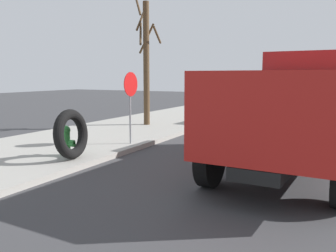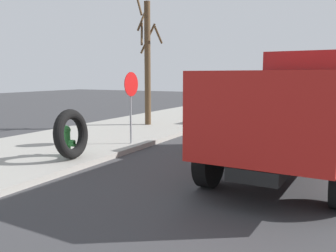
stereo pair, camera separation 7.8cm
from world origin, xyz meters
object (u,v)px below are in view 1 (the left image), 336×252
object	(u,v)px
fire_hydrant	(66,139)
dump_truck_yellow	(327,82)
dump_truck_red	(297,104)
bare_tree	(146,59)
dump_truck_blue	(332,84)
dump_truck_orange	(293,89)
stop_sign	(130,94)
loose_tire	(71,134)

from	to	relation	value
fire_hydrant	dump_truck_yellow	distance (m)	34.04
dump_truck_red	dump_truck_yellow	world-z (taller)	same
bare_tree	dump_truck_blue	bearing A→B (deg)	-18.95
dump_truck_red	dump_truck_orange	bearing A→B (deg)	8.67
dump_truck_blue	bare_tree	xyz separation A→B (m)	(-18.96, 6.51, 1.41)
stop_sign	dump_truck_blue	distance (m)	23.59
fire_hydrant	dump_truck_yellow	size ratio (longest dim) A/B	0.12
stop_sign	bare_tree	size ratio (longest dim) A/B	0.38
loose_tire	fire_hydrant	bearing A→B (deg)	56.85
loose_tire	bare_tree	size ratio (longest dim) A/B	0.22
dump_truck_red	dump_truck_orange	size ratio (longest dim) A/B	1.00
dump_truck_red	stop_sign	bearing A→B (deg)	87.43
dump_truck_blue	bare_tree	world-z (taller)	bare_tree
loose_tire	dump_truck_red	bearing A→B (deg)	-66.02
dump_truck_orange	loose_tire	bearing A→B (deg)	164.36
loose_tire	dump_truck_red	xyz separation A→B (m)	(2.32, -5.22, 0.80)
stop_sign	loose_tire	bearing A→B (deg)	175.95
dump_truck_yellow	dump_truck_orange	bearing A→B (deg)	179.05
loose_tire	dump_truck_blue	size ratio (longest dim) A/B	0.19
stop_sign	dump_truck_orange	xyz separation A→B (m)	(10.35, -3.43, -0.12)
loose_tire	dump_truck_red	world-z (taller)	dump_truck_red
loose_tire	dump_truck_yellow	xyz separation A→B (m)	(34.04, -3.96, 0.80)
dump_truck_red	dump_truck_blue	bearing A→B (deg)	1.03
dump_truck_red	dump_truck_blue	world-z (taller)	same
stop_sign	dump_truck_orange	world-z (taller)	dump_truck_orange
stop_sign	dump_truck_blue	size ratio (longest dim) A/B	0.32
dump_truck_blue	fire_hydrant	bearing A→B (deg)	168.28
dump_truck_orange	dump_truck_blue	world-z (taller)	same
dump_truck_red	dump_truck_blue	size ratio (longest dim) A/B	1.01
fire_hydrant	dump_truck_red	size ratio (longest dim) A/B	0.12
dump_truck_blue	dump_truck_red	bearing A→B (deg)	-178.97
loose_tire	dump_truck_blue	bearing A→B (deg)	-10.59
dump_truck_red	dump_truck_yellow	distance (m)	31.74
dump_truck_red	dump_truck_orange	distance (m)	10.69
loose_tire	stop_sign	world-z (taller)	stop_sign
dump_truck_orange	bare_tree	xyz separation A→B (m)	(-6.17, 5.32, 1.41)
dump_truck_blue	dump_truck_yellow	bearing A→B (deg)	5.75
loose_tire	stop_sign	distance (m)	2.72
dump_truck_blue	dump_truck_yellow	size ratio (longest dim) A/B	1.00
dump_truck_yellow	stop_sign	bearing A→B (deg)	173.16
dump_truck_yellow	dump_truck_red	bearing A→B (deg)	-177.72
dump_truck_orange	dump_truck_blue	distance (m)	12.84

